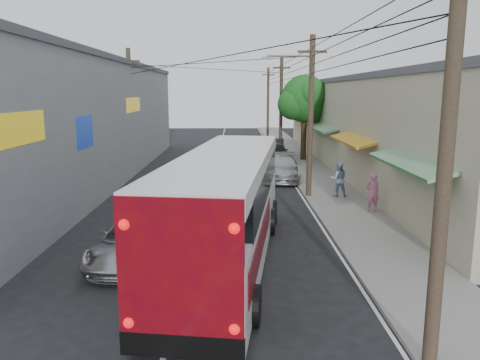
# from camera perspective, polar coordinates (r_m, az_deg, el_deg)

# --- Properties ---
(ground) EXTENTS (120.00, 120.00, 0.00)m
(ground) POSITION_cam_1_polar(r_m,az_deg,el_deg) (11.56, -8.13, -16.64)
(ground) COLOR black
(ground) RESTS_ON ground
(sidewalk) EXTENTS (3.00, 80.00, 0.12)m
(sidewalk) POSITION_cam_1_polar(r_m,az_deg,el_deg) (31.04, 8.73, 0.84)
(sidewalk) COLOR slate
(sidewalk) RESTS_ON ground
(building_right) EXTENTS (7.09, 40.00, 6.25)m
(building_right) POSITION_cam_1_polar(r_m,az_deg,el_deg) (33.63, 15.94, 6.62)
(building_right) COLOR #B5AF90
(building_right) RESTS_ON ground
(building_left) EXTENTS (7.20, 36.00, 7.25)m
(building_left) POSITION_cam_1_polar(r_m,az_deg,el_deg) (29.93, -20.21, 6.88)
(building_left) COLOR gray
(building_left) RESTS_ON ground
(utility_poles) EXTENTS (11.80, 45.28, 8.00)m
(utility_poles) POSITION_cam_1_polar(r_m,az_deg,el_deg) (30.57, 2.52, 8.48)
(utility_poles) COLOR #473828
(utility_poles) RESTS_ON ground
(street_tree) EXTENTS (4.40, 4.00, 6.60)m
(street_tree) POSITION_cam_1_polar(r_m,az_deg,el_deg) (36.61, 7.98, 9.60)
(street_tree) COLOR #3F2B19
(street_tree) RESTS_ON ground
(coach_bus) EXTENTS (4.03, 12.18, 3.45)m
(coach_bus) POSITION_cam_1_polar(r_m,az_deg,el_deg) (14.70, -1.56, -3.10)
(coach_bus) COLOR silver
(coach_bus) RESTS_ON ground
(jeepney) EXTENTS (2.56, 4.88, 1.31)m
(jeepney) POSITION_cam_1_polar(r_m,az_deg,el_deg) (15.24, -12.76, -7.29)
(jeepney) COLOR #AFAEB5
(jeepney) RESTS_ON ground
(parked_suv) EXTENTS (2.46, 5.24, 1.48)m
(parked_suv) POSITION_cam_1_polar(r_m,az_deg,el_deg) (28.69, 5.19, 1.50)
(parked_suv) COLOR #A4A5AC
(parked_suv) RESTS_ON ground
(parked_car_mid) EXTENTS (2.29, 4.57, 1.50)m
(parked_car_mid) POSITION_cam_1_polar(r_m,az_deg,el_deg) (36.38, 4.33, 3.46)
(parked_car_mid) COLOR #292A2F
(parked_car_mid) RESTS_ON ground
(parked_car_far) EXTENTS (2.25, 4.88, 1.55)m
(parked_car_far) POSITION_cam_1_polar(r_m,az_deg,el_deg) (38.32, 4.08, 3.87)
(parked_car_far) COLOR black
(parked_car_far) RESTS_ON ground
(pedestrian_near) EXTENTS (0.62, 0.42, 1.68)m
(pedestrian_near) POSITION_cam_1_polar(r_m,az_deg,el_deg) (21.33, 15.84, -1.45)
(pedestrian_near) COLOR pink
(pedestrian_near) RESTS_ON sidewalk
(pedestrian_far) EXTENTS (0.90, 0.72, 1.78)m
(pedestrian_far) POSITION_cam_1_polar(r_m,az_deg,el_deg) (23.89, 11.93, 0.12)
(pedestrian_far) COLOR #839BBF
(pedestrian_far) RESTS_ON sidewalk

